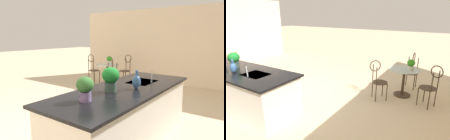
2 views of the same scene
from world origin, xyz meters
The scene contains 10 objects.
ground_plane centered at (0.00, 0.00, 0.00)m, with size 40.00×40.00×0.00m, color beige.
kitchen_island centered at (0.30, 0.85, 0.46)m, with size 2.80×1.06×0.92m.
bistro_table centered at (-2.68, -1.77, 0.45)m, with size 0.80×0.80×0.74m.
chair_near_window centered at (-2.18, -1.19, 0.57)m, with size 0.53×0.53×1.04m.
chair_by_island centered at (-3.35, -1.43, 0.57)m, with size 0.52×0.50×1.04m.
chair_toward_desk centered at (-2.74, -2.48, 0.57)m, with size 0.39×0.49×1.04m.
sink_faucet centered at (-0.25, 1.03, 1.03)m, with size 0.02×0.02×0.22m, color #B2B5BA.
potted_plant_on_table centered at (-2.82, -1.78, 0.90)m, with size 0.19×0.19×0.27m.
potted_plant_counter_near centered at (0.60, 0.78, 1.12)m, with size 0.25×0.25×0.36m.
vase_on_counter centered at (0.25, 1.02, 1.03)m, with size 0.13×0.13×0.29m.
Camera 2 is at (-3.60, 3.05, 2.15)m, focal length 29.66 mm.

